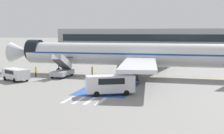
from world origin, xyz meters
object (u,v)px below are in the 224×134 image
airliner (132,55)px  service_van_0 (110,83)px  terminal_building (199,39)px  ground_crew_1 (92,71)px  ground_crew_2 (135,75)px  service_van_1 (16,73)px  fuel_tanker (174,55)px  traffic_cone_0 (8,74)px  ground_crew_3 (134,72)px  ground_crew_0 (36,71)px  boarding_stairs_forward (62,71)px

airliner → service_van_0: size_ratio=7.75×
terminal_building → ground_crew_1: bearing=-101.0°
ground_crew_2 → ground_crew_1: bearing=-121.6°
service_van_1 → ground_crew_2: 17.33m
fuel_tanker → service_van_0: 41.62m
traffic_cone_0 → terminal_building: 96.76m
service_van_0 → ground_crew_3: bearing=-28.1°
fuel_tanker → traffic_cone_0: bearing=-40.9°
service_van_1 → ground_crew_1: (9.84, 5.76, -0.07)m
service_van_0 → ground_crew_0: service_van_0 is taller
traffic_cone_0 → boarding_stairs_forward: bearing=6.5°
ground_crew_1 → ground_crew_3: (6.67, -0.05, 0.05)m
service_van_1 → terminal_building: terminal_building is taller
ground_crew_3 → traffic_cone_0: (-20.56, -1.59, -0.77)m
ground_crew_3 → fuel_tanker: bearing=46.0°
airliner → ground_crew_3: bearing=-163.8°
ground_crew_0 → ground_crew_2: ground_crew_2 is taller
ground_crew_0 → terminal_building: size_ratio=0.01×
ground_crew_3 → traffic_cone_0: ground_crew_3 is taller
service_van_0 → ground_crew_0: 18.32m
fuel_tanker → ground_crew_3: size_ratio=5.34×
boarding_stairs_forward → service_van_0: (10.87, -11.63, 0.35)m
ground_crew_0 → traffic_cone_0: bearing=49.0°
fuel_tanker → ground_crew_3: bearing=-10.3°
service_van_1 → traffic_cone_0: service_van_1 is taller
ground_crew_1 → ground_crew_3: size_ratio=0.96×
service_van_0 → ground_crew_0: size_ratio=3.34×
ground_crew_2 → terminal_building: size_ratio=0.01×
boarding_stairs_forward → service_van_1: boarding_stairs_forward is taller
service_van_0 → ground_crew_1: (-6.13, 12.23, -0.32)m
boarding_stairs_forward → ground_crew_2: boarding_stairs_forward is taller
traffic_cone_0 → terminal_building: terminal_building is taller
ground_crew_2 → fuel_tanker: bearing=164.6°
airliner → service_van_0: airliner is taller
service_van_1 → ground_crew_2: ground_crew_2 is taller
ground_crew_1 → terminal_building: bearing=-40.3°
airliner → ground_crew_0: size_ratio=25.92×
ground_crew_2 → traffic_cone_0: bearing=-102.8°
service_van_1 → service_van_0: bearing=-82.3°
fuel_tanker → terminal_building: terminal_building is taller
traffic_cone_0 → service_van_1: bearing=-45.5°
airliner → ground_crew_1: 7.14m
boarding_stairs_forward → terminal_building: size_ratio=0.04×
ground_crew_2 → ground_crew_3: (-0.60, 2.97, 0.01)m
service_van_1 → traffic_cone_0: 5.83m
boarding_stairs_forward → ground_crew_3: size_ratio=2.88×
ground_crew_0 → ground_crew_3: (15.49, 1.60, 0.07)m
boarding_stairs_forward → terminal_building: (22.22, 90.41, 3.27)m
ground_crew_0 → airliner: bearing=-110.5°
airliner → fuel_tanker: 26.02m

